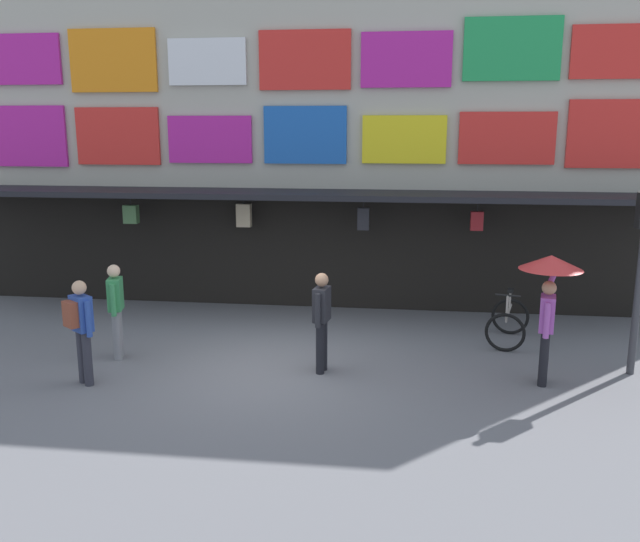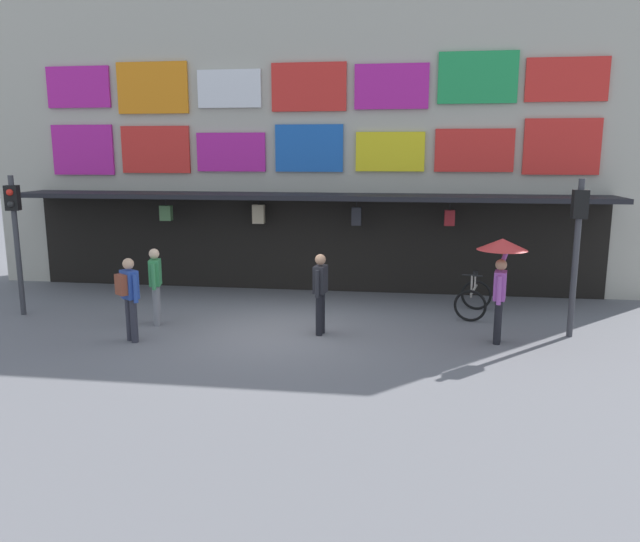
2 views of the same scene
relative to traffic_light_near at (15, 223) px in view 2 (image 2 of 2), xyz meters
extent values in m
plane|color=slate|center=(6.18, -0.51, -2.14)|extent=(80.00, 80.00, 0.00)
cube|color=#B2AD9E|center=(6.18, 4.09, 1.86)|extent=(18.00, 1.20, 8.00)
cube|color=black|center=(6.18, 2.79, 0.46)|extent=(15.30, 1.40, 0.12)
cube|color=#B71E93|center=(-0.15, 3.44, 3.30)|extent=(1.80, 0.08, 1.09)
cube|color=orange|center=(1.96, 3.44, 3.25)|extent=(1.96, 0.08, 1.33)
cube|color=white|center=(4.07, 3.44, 3.20)|extent=(1.70, 0.08, 0.97)
cube|color=red|center=(6.18, 3.44, 3.21)|extent=(1.94, 0.08, 1.21)
cube|color=#B71E93|center=(8.29, 3.44, 3.19)|extent=(1.86, 0.08, 1.11)
cube|color=green|center=(10.40, 3.44, 3.37)|extent=(1.93, 0.08, 1.24)
cube|color=red|center=(12.51, 3.44, 3.29)|extent=(1.94, 0.08, 1.04)
cube|color=#B71E93|center=(-0.15, 3.44, 1.63)|extent=(1.77, 0.08, 1.35)
cube|color=red|center=(1.96, 3.44, 1.64)|extent=(1.91, 0.08, 1.25)
cube|color=#B71E93|center=(4.07, 3.44, 1.57)|extent=(1.87, 0.08, 1.01)
cube|color=blue|center=(6.18, 3.44, 1.67)|extent=(1.79, 0.08, 1.21)
cube|color=yellow|center=(8.29, 3.44, 1.58)|extent=(1.76, 0.08, 1.00)
cube|color=red|center=(10.40, 3.44, 1.61)|extent=(1.95, 0.08, 1.07)
cube|color=red|center=(12.51, 3.44, 1.70)|extent=(1.83, 0.08, 1.37)
cylinder|color=black|center=(2.46, 2.75, 0.29)|extent=(0.02, 0.02, 0.21)
cube|color=#477042|center=(2.46, 2.75, -0.01)|extent=(0.30, 0.18, 0.40)
cylinder|color=black|center=(4.88, 3.07, 0.31)|extent=(0.02, 0.02, 0.19)
cube|color=tan|center=(4.88, 3.07, -0.04)|extent=(0.31, 0.19, 0.50)
cylinder|color=black|center=(7.50, 2.76, 0.30)|extent=(0.02, 0.02, 0.20)
cube|color=#232328|center=(7.50, 2.76, -0.03)|extent=(0.24, 0.14, 0.46)
cylinder|color=black|center=(9.82, 2.91, 0.27)|extent=(0.02, 0.02, 0.25)
cube|color=maroon|center=(9.82, 2.91, -0.05)|extent=(0.25, 0.15, 0.39)
cube|color=black|center=(6.18, 3.47, -0.89)|extent=(15.30, 0.04, 2.50)
cylinder|color=#38383D|center=(0.00, 0.01, -0.54)|extent=(0.12, 0.12, 3.20)
cube|color=black|center=(0.00, 0.01, 0.56)|extent=(0.33, 0.30, 0.56)
sphere|color=red|center=(0.03, -0.12, 0.69)|extent=(0.15, 0.15, 0.15)
sphere|color=black|center=(0.03, -0.12, 0.43)|extent=(0.15, 0.15, 0.15)
cylinder|color=#38383D|center=(12.11, 0.01, -0.54)|extent=(0.12, 0.12, 3.20)
cube|color=black|center=(12.11, 0.01, 0.56)|extent=(0.28, 0.24, 0.56)
sphere|color=black|center=(12.11, 0.14, 0.69)|extent=(0.15, 0.15, 0.15)
sphere|color=#19DB3D|center=(12.11, 0.14, 0.43)|extent=(0.15, 0.15, 0.15)
torus|color=black|center=(10.20, 0.86, -1.78)|extent=(0.71, 0.22, 0.72)
torus|color=black|center=(10.45, 1.94, -1.78)|extent=(0.71, 0.22, 0.72)
cylinder|color=#A3998E|center=(10.32, 1.40, -1.53)|extent=(0.27, 0.98, 0.05)
cylinder|color=#A3998E|center=(10.36, 1.56, -1.36)|extent=(0.04, 0.04, 0.35)
cube|color=black|center=(10.36, 1.56, -1.17)|extent=(0.14, 0.22, 0.06)
cylinder|color=#A3998E|center=(10.22, 0.94, -1.36)|extent=(0.04, 0.04, 0.50)
cylinder|color=black|center=(10.22, 0.94, -1.11)|extent=(0.44, 0.13, 0.04)
cylinder|color=gray|center=(3.44, -0.43, -1.70)|extent=(0.14, 0.14, 0.88)
cylinder|color=gray|center=(3.40, -0.26, -1.70)|extent=(0.14, 0.14, 0.88)
cube|color=#388E51|center=(3.42, -0.35, -0.98)|extent=(0.30, 0.40, 0.56)
sphere|color=beige|center=(3.42, -0.35, -0.57)|extent=(0.22, 0.22, 0.22)
cylinder|color=#388E51|center=(3.47, -0.56, -1.03)|extent=(0.09, 0.09, 0.56)
cylinder|color=#388E51|center=(3.37, -0.13, -1.03)|extent=(0.09, 0.09, 0.56)
cylinder|color=#2D2D38|center=(3.34, -1.50, -1.70)|extent=(0.14, 0.14, 0.88)
cylinder|color=#2D2D38|center=(3.48, -1.61, -1.70)|extent=(0.14, 0.14, 0.88)
cube|color=#28479E|center=(3.41, -1.55, -0.98)|extent=(0.42, 0.39, 0.56)
sphere|color=tan|center=(3.41, -1.55, -0.57)|extent=(0.22, 0.22, 0.22)
cylinder|color=#28479E|center=(3.23, -1.42, -1.03)|extent=(0.09, 0.09, 0.56)
cylinder|color=#28479E|center=(3.59, -1.68, -1.03)|extent=(0.09, 0.09, 0.56)
cube|color=brown|center=(3.31, -1.68, -0.96)|extent=(0.32, 0.29, 0.40)
cylinder|color=black|center=(10.56, -0.73, -1.70)|extent=(0.14, 0.14, 0.88)
cylinder|color=black|center=(10.60, -0.56, -1.70)|extent=(0.14, 0.14, 0.88)
cube|color=#9E4CA8|center=(10.58, -0.64, -0.98)|extent=(0.29, 0.40, 0.56)
sphere|color=#A87A5B|center=(10.58, -0.64, -0.57)|extent=(0.22, 0.22, 0.22)
cylinder|color=#9E4CA8|center=(10.53, -0.86, -1.03)|extent=(0.09, 0.09, 0.56)
cylinder|color=#9E4CA8|center=(10.62, -0.43, -0.58)|extent=(0.23, 0.09, 0.48)
cylinder|color=#4C3823|center=(10.62, -0.43, -0.47)|extent=(0.02, 0.02, 0.55)
cone|color=red|center=(10.58, -0.64, -0.17)|extent=(0.96, 0.96, 0.22)
cylinder|color=black|center=(7.06, -0.46, -1.70)|extent=(0.14, 0.14, 0.88)
cylinder|color=black|center=(7.03, -0.64, -1.70)|extent=(0.14, 0.14, 0.88)
cube|color=#232328|center=(7.04, -0.55, -0.98)|extent=(0.28, 0.39, 0.56)
sphere|color=#A87A5B|center=(7.04, -0.55, -0.57)|extent=(0.22, 0.22, 0.22)
cylinder|color=#232328|center=(7.08, -0.33, -1.03)|extent=(0.09, 0.09, 0.56)
cylinder|color=#232328|center=(7.01, -0.77, -1.03)|extent=(0.09, 0.09, 0.56)
camera|label=1|loc=(8.34, -10.85, 1.86)|focal=37.09mm
camera|label=2|loc=(8.72, -12.41, 1.54)|focal=33.80mm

